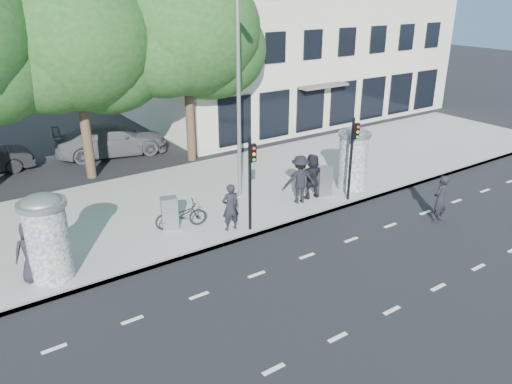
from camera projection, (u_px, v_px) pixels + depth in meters
ground at (336, 275)px, 15.27m from camera, size 120.00×120.00×0.00m
sidewalk at (214, 195)px, 20.96m from camera, size 40.00×8.00×0.15m
curb at (269, 230)px, 17.95m from camera, size 40.00×0.10×0.16m
lane_dash_near at (392, 310)px, 13.59m from camera, size 32.00×0.12×0.01m
lane_dash_far at (307, 256)px, 16.33m from camera, size 32.00×0.12×0.01m
ad_column_left at (47, 236)px, 14.35m from camera, size 1.36×1.36×2.65m
ad_column_right at (353, 157)px, 20.98m from camera, size 1.36×1.36×2.65m
traffic_pole_near at (251, 175)px, 17.00m from camera, size 0.22×0.31×3.40m
traffic_pole_far at (352, 151)px, 19.51m from camera, size 0.22×0.31×3.40m
street_lamp at (239, 83)px, 18.92m from camera, size 0.25×0.93×8.00m
tree_near_left at (74, 41)px, 20.81m from camera, size 6.80×6.80×8.97m
tree_center at (186, 30)px, 23.02m from camera, size 7.00×7.00×9.30m
building at (271, 21)px, 34.49m from camera, size 20.30×15.85×12.00m
ped_a at (32, 252)px, 14.37m from camera, size 0.99×0.70×1.91m
ped_b at (230, 207)px, 17.48m from camera, size 0.67×0.48×1.73m
ped_d at (300, 179)px, 19.70m from camera, size 1.44×1.12×1.96m
ped_f at (312, 176)px, 20.16m from camera, size 1.80×0.85×1.87m
man_road at (440, 199)px, 18.40m from camera, size 0.74×0.56×1.84m
bicycle at (181, 215)px, 17.77m from camera, size 1.08×1.95×0.97m
cabinet_left at (170, 213)px, 17.68m from camera, size 0.66×0.55×1.18m
cabinet_right at (324, 181)px, 20.55m from camera, size 0.67×0.56×1.22m
car_right at (111, 140)px, 25.87m from camera, size 3.31×5.96×1.63m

